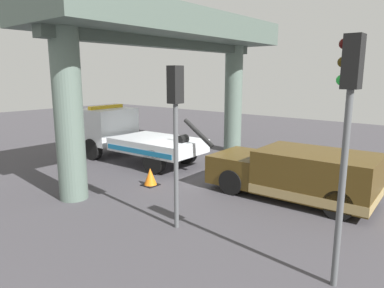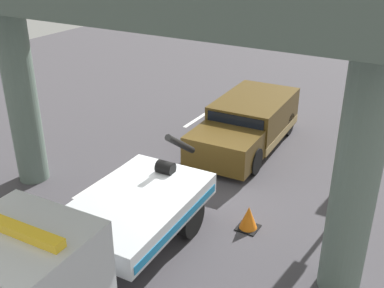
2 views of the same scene
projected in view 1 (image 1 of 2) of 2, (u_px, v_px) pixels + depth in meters
ground_plane at (190, 174)px, 14.10m from camera, size 60.00×40.00×0.10m
lane_stripe_west at (368, 187)px, 12.38m from camera, size 2.60×0.16×0.01m
lane_stripe_mid at (227, 161)px, 16.13m from camera, size 2.60×0.16×0.01m
lane_stripe_east at (140, 144)px, 19.89m from camera, size 2.60×0.16×0.01m
tow_truck_white at (127, 134)px, 16.20m from camera, size 7.30×2.64×2.46m
towed_van_green at (298, 175)px, 11.13m from camera, size 5.28×2.40×1.58m
overpass_structure at (170, 40)px, 13.69m from camera, size 3.60×11.20×6.26m
traffic_light_near at (348, 110)px, 5.97m from camera, size 0.39×0.32×4.56m
traffic_light_far at (175, 112)px, 8.54m from camera, size 0.39×0.32×4.12m
traffic_cone_orange at (150, 177)px, 12.50m from camera, size 0.53×0.53×0.63m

